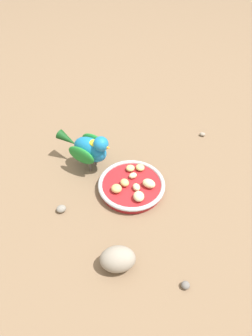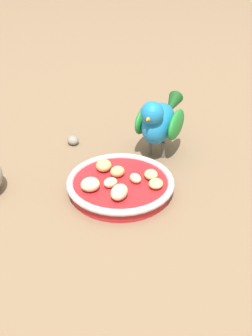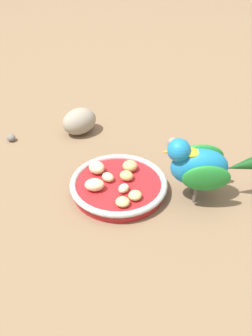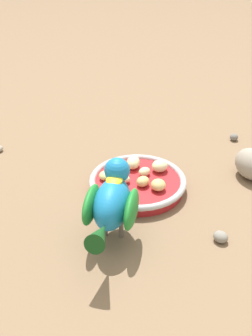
% 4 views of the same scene
% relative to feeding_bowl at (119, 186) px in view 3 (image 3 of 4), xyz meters
% --- Properties ---
extents(ground_plane, '(4.00, 4.00, 0.00)m').
position_rel_feeding_bowl_xyz_m(ground_plane, '(-0.02, 0.01, -0.02)').
color(ground_plane, '#7A6047').
extents(feeding_bowl, '(0.19, 0.19, 0.03)m').
position_rel_feeding_bowl_xyz_m(feeding_bowl, '(0.00, 0.00, 0.00)').
color(feeding_bowl, '#AD1E23').
rests_on(feeding_bowl, ground_plane).
extents(apple_piece_0, '(0.04, 0.04, 0.02)m').
position_rel_feeding_bowl_xyz_m(apple_piece_0, '(0.03, -0.05, 0.02)').
color(apple_piece_0, beige).
rests_on(apple_piece_0, feeding_bowl).
extents(apple_piece_1, '(0.04, 0.04, 0.02)m').
position_rel_feeding_bowl_xyz_m(apple_piece_1, '(0.05, 0.01, 0.02)').
color(apple_piece_1, beige).
rests_on(apple_piece_1, feeding_bowl).
extents(apple_piece_2, '(0.04, 0.04, 0.02)m').
position_rel_feeding_bowl_xyz_m(apple_piece_2, '(-0.02, -0.01, 0.02)').
color(apple_piece_2, tan).
rests_on(apple_piece_2, feeding_bowl).
extents(apple_piece_3, '(0.03, 0.03, 0.02)m').
position_rel_feeding_bowl_xyz_m(apple_piece_3, '(-0.00, 0.03, 0.01)').
color(apple_piece_3, beige).
rests_on(apple_piece_3, feeding_bowl).
extents(apple_piece_4, '(0.03, 0.03, 0.02)m').
position_rel_feeding_bowl_xyz_m(apple_piece_4, '(0.02, -0.01, 0.02)').
color(apple_piece_4, beige).
rests_on(apple_piece_4, feeding_bowl).
extents(apple_piece_5, '(0.03, 0.03, 0.02)m').
position_rel_feeding_bowl_xyz_m(apple_piece_5, '(-0.03, -0.04, 0.02)').
color(apple_piece_5, tan).
rests_on(apple_piece_5, feeding_bowl).
extents(apple_piece_6, '(0.03, 0.03, 0.02)m').
position_rel_feeding_bowl_xyz_m(apple_piece_6, '(0.01, 0.06, 0.01)').
color(apple_piece_6, '#C6D17A').
rests_on(apple_piece_6, feeding_bowl).
extents(apple_piece_7, '(0.03, 0.03, 0.02)m').
position_rel_feeding_bowl_xyz_m(apple_piece_7, '(-0.02, 0.05, 0.02)').
color(apple_piece_7, '#C6D17A').
rests_on(apple_piece_7, feeding_bowl).
extents(parrot, '(0.19, 0.11, 0.14)m').
position_rel_feeding_bowl_xyz_m(parrot, '(-0.15, 0.06, 0.06)').
color(parrot, '#59544C').
rests_on(parrot, ground_plane).
extents(rock_large, '(0.10, 0.09, 0.06)m').
position_rel_feeding_bowl_xyz_m(rock_large, '(0.03, -0.24, 0.02)').
color(rock_large, gray).
rests_on(rock_large, ground_plane).
extents(pebble_0, '(0.04, 0.03, 0.02)m').
position_rel_feeding_bowl_xyz_m(pebble_0, '(-0.16, -0.13, -0.01)').
color(pebble_0, gray).
rests_on(pebble_0, ground_plane).
extents(pebble_1, '(0.03, 0.03, 0.02)m').
position_rel_feeding_bowl_xyz_m(pebble_1, '(0.19, -0.25, -0.01)').
color(pebble_1, slate).
rests_on(pebble_1, ground_plane).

